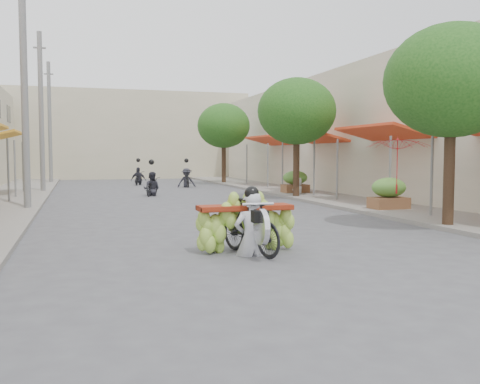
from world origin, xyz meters
TOP-DOWN VIEW (x-y plane):
  - ground at (0.00, 0.00)m, footprint 120.00×120.00m
  - sidewalk_right at (7.00, 15.00)m, footprint 4.00×60.00m
  - shophouse_row_right at (11.99, 14.00)m, footprint 9.77×40.00m
  - far_building at (0.00, 38.00)m, footprint 20.00×6.00m
  - utility_pole_mid at (-5.40, 12.00)m, footprint 0.60×0.24m
  - utility_pole_far at (-5.40, 21.00)m, footprint 0.60×0.24m
  - utility_pole_back at (-5.40, 30.00)m, footprint 0.60×0.24m
  - street_tree_near at (5.40, 4.00)m, footprint 3.40×3.40m
  - street_tree_mid at (5.40, 14.00)m, footprint 3.40×3.40m
  - street_tree_far at (5.40, 26.00)m, footprint 3.40×3.40m
  - produce_crate_mid at (6.20, 8.00)m, footprint 1.20×0.88m
  - produce_crate_far at (6.20, 16.00)m, footprint 1.20×0.88m
  - banana_motorbike at (-0.59, 2.23)m, footprint 2.20×1.94m
  - market_umbrella at (5.76, 6.81)m, footprint 2.51×2.51m
  - pedestrian at (6.07, 15.36)m, footprint 0.85×0.82m
  - bg_motorbike_a at (-0.43, 17.44)m, footprint 1.12×1.61m
  - bg_motorbike_b at (2.42, 23.45)m, footprint 1.10×1.90m
  - bg_motorbike_c at (-0.03, 26.63)m, footprint 1.10×1.62m

SIDE VIEW (x-z plane):
  - ground at x=0.00m, z-range 0.00..0.00m
  - sidewalk_right at x=7.00m, z-range 0.00..0.12m
  - produce_crate_mid at x=6.20m, z-range 0.13..1.29m
  - produce_crate_far at x=6.20m, z-range 0.13..1.29m
  - banana_motorbike at x=-0.59m, z-range -0.39..1.86m
  - bg_motorbike_a at x=-0.43m, z-range -0.21..1.74m
  - bg_motorbike_c at x=-0.03m, z-range -0.16..1.79m
  - bg_motorbike_b at x=2.42m, z-range -0.15..1.80m
  - pedestrian at x=6.07m, z-range 0.12..1.62m
  - market_umbrella at x=5.76m, z-range 1.60..3.39m
  - shophouse_row_right at x=11.99m, z-range 0.00..6.00m
  - far_building at x=0.00m, z-range 0.00..7.00m
  - street_tree_near at x=5.40m, z-range 1.16..6.41m
  - street_tree_mid at x=5.40m, z-range 1.16..6.41m
  - street_tree_far at x=5.40m, z-range 1.16..6.41m
  - utility_pole_mid at x=-5.40m, z-range 0.03..8.03m
  - utility_pole_far at x=-5.40m, z-range 0.03..8.03m
  - utility_pole_back at x=-5.40m, z-range 0.03..8.03m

